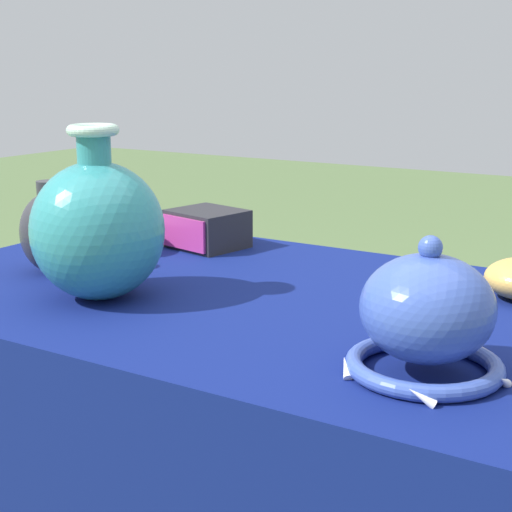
{
  "coord_description": "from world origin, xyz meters",
  "views": [
    {
      "loc": [
        0.62,
        -1.08,
        1.1
      ],
      "look_at": [
        0.04,
        -0.13,
        0.83
      ],
      "focal_mm": 55.0,
      "sensor_mm": 36.0,
      "label": 1
    }
  ],
  "objects": [
    {
      "name": "display_table",
      "position": [
        0.0,
        -0.02,
        0.66
      ],
      "size": [
        1.35,
        0.75,
        0.73
      ],
      "color": "olive",
      "rests_on": "ground_plane"
    },
    {
      "name": "vase_tall_bulbous",
      "position": [
        -0.25,
        -0.16,
        0.84
      ],
      "size": [
        0.22,
        0.22,
        0.28
      ],
      "color": "teal",
      "rests_on": "display_table"
    },
    {
      "name": "vase_dome_bell",
      "position": [
        0.32,
        -0.19,
        0.8
      ],
      "size": [
        0.2,
        0.21,
        0.18
      ],
      "color": "#3851A8",
      "rests_on": "display_table"
    },
    {
      "name": "mosaic_tile_box",
      "position": [
        -0.31,
        0.24,
        0.77
      ],
      "size": [
        0.17,
        0.16,
        0.08
      ],
      "rotation": [
        0.0,
        0.0,
        -0.21
      ],
      "color": "#232328",
      "rests_on": "display_table"
    },
    {
      "name": "pot_squat_slate",
      "position": [
        -0.42,
        0.11,
        0.75
      ],
      "size": [
        0.11,
        0.11,
        0.05
      ],
      "primitive_type": "cylinder",
      "color": "slate",
      "rests_on": "display_table"
    },
    {
      "name": "jar_round_charcoal",
      "position": [
        -0.44,
        -0.08,
        0.8
      ],
      "size": [
        0.11,
        0.11,
        0.17
      ],
      "color": "#2D2D33",
      "rests_on": "display_table"
    }
  ]
}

